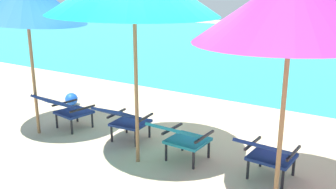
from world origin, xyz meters
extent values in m
plane|color=#CCB78E|center=(0.00, 4.00, 0.00)|extent=(40.00, 40.00, 0.00)
cube|color=#28B2B7|center=(0.00, 11.84, 0.00)|extent=(40.00, 18.00, 0.01)
cube|color=navy|center=(-1.65, -0.12, 0.28)|extent=(0.58, 0.57, 0.04)
cube|color=navy|center=(-1.70, -0.48, 0.55)|extent=(0.59, 0.58, 0.27)
cylinder|color=black|center=(-1.84, 0.12, 0.13)|extent=(0.04, 0.04, 0.26)
cylinder|color=black|center=(-1.40, 0.06, 0.13)|extent=(0.04, 0.04, 0.26)
cylinder|color=black|center=(-1.90, -0.30, 0.13)|extent=(0.04, 0.04, 0.26)
cylinder|color=black|center=(-1.46, -0.36, 0.13)|extent=(0.04, 0.04, 0.26)
cube|color=black|center=(-1.91, -0.09, 0.40)|extent=(0.10, 0.50, 0.03)
cube|color=black|center=(-1.39, -0.16, 0.40)|extent=(0.10, 0.50, 0.03)
cube|color=navy|center=(-0.51, 0.00, 0.28)|extent=(0.57, 0.55, 0.04)
cube|color=navy|center=(-0.47, -0.37, 0.55)|extent=(0.57, 0.57, 0.27)
cylinder|color=black|center=(-0.75, 0.18, 0.13)|extent=(0.04, 0.04, 0.26)
cylinder|color=black|center=(-0.31, 0.23, 0.13)|extent=(0.04, 0.04, 0.26)
cylinder|color=black|center=(-0.70, -0.24, 0.13)|extent=(0.04, 0.04, 0.26)
cylinder|color=black|center=(-0.27, -0.19, 0.13)|extent=(0.04, 0.04, 0.26)
cube|color=black|center=(-0.76, -0.03, 0.40)|extent=(0.08, 0.50, 0.03)
cube|color=black|center=(-0.25, 0.02, 0.40)|extent=(0.08, 0.50, 0.03)
cube|color=teal|center=(0.61, -0.13, 0.28)|extent=(0.53, 0.51, 0.04)
cube|color=teal|center=(0.60, -0.50, 0.55)|extent=(0.53, 0.53, 0.27)
cylinder|color=black|center=(0.40, 0.08, 0.13)|extent=(0.04, 0.04, 0.26)
cylinder|color=black|center=(0.84, 0.07, 0.13)|extent=(0.04, 0.04, 0.26)
cylinder|color=black|center=(0.39, -0.34, 0.13)|extent=(0.04, 0.04, 0.26)
cylinder|color=black|center=(0.82, -0.35, 0.13)|extent=(0.04, 0.04, 0.26)
cube|color=black|center=(0.35, -0.13, 0.40)|extent=(0.04, 0.50, 0.03)
cube|color=black|center=(0.87, -0.14, 0.40)|extent=(0.04, 0.50, 0.03)
cube|color=navy|center=(1.75, -0.01, 0.28)|extent=(0.54, 0.52, 0.04)
cube|color=navy|center=(1.74, -0.37, 0.55)|extent=(0.54, 0.54, 0.27)
cylinder|color=black|center=(1.54, 0.21, 0.13)|extent=(0.04, 0.04, 0.26)
cylinder|color=black|center=(1.98, 0.19, 0.13)|extent=(0.04, 0.04, 0.26)
cylinder|color=black|center=(1.52, -0.21, 0.13)|extent=(0.04, 0.04, 0.26)
cylinder|color=black|center=(1.96, -0.22, 0.13)|extent=(0.04, 0.04, 0.26)
cube|color=black|center=(1.49, 0.01, 0.40)|extent=(0.05, 0.50, 0.03)
cube|color=black|center=(2.01, -0.02, 0.40)|extent=(0.05, 0.50, 0.03)
cylinder|color=olive|center=(-1.96, -0.62, 0.94)|extent=(0.05, 0.05, 1.88)
cylinder|color=olive|center=(0.07, -0.57, 1.01)|extent=(0.05, 0.05, 2.03)
cylinder|color=olive|center=(2.00, -0.63, 0.93)|extent=(0.05, 0.05, 1.85)
cone|color=purple|center=(2.00, -0.63, 2.14)|extent=(2.71, 2.71, 0.70)
sphere|color=blue|center=(-2.69, 0.76, 0.13)|extent=(0.26, 0.26, 0.26)
camera|label=1|loc=(2.96, -4.24, 2.27)|focal=39.25mm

